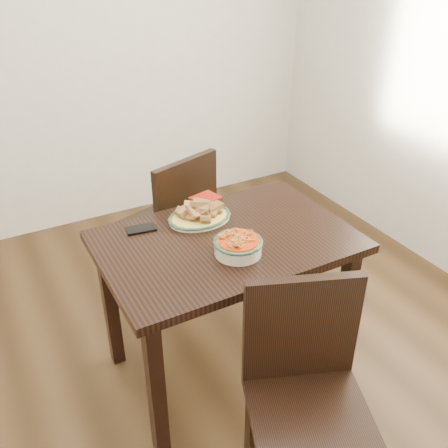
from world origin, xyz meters
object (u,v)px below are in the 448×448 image
chair_near (305,384)px  noodle_bowl (238,244)px  dining_table (226,259)px  chair_far (175,219)px  fish_plate (199,211)px  smartphone (141,229)px

chair_near → noodle_bowl: chair_near is taller
dining_table → chair_far: (0.04, 0.67, -0.14)m
fish_plate → dining_table: bearing=-81.4°
chair_far → chair_near: (-0.07, -1.31, 0.00)m
fish_plate → noodle_bowl: size_ratio=1.43×
chair_far → fish_plate: (-0.07, -0.47, 0.30)m
dining_table → fish_plate: bearing=98.6°
chair_far → fish_plate: 0.56m
chair_far → noodle_bowl: bearing=68.4°
noodle_bowl → smartphone: (-0.28, 0.37, -0.04)m
fish_plate → smartphone: 0.28m
chair_near → chair_far: bearing=108.3°
chair_far → noodle_bowl: size_ratio=4.34×
chair_near → fish_plate: (0.01, 0.85, 0.30)m
fish_plate → smartphone: (-0.27, 0.04, -0.04)m
chair_near → smartphone: bearing=127.9°
chair_far → smartphone: (-0.34, -0.42, 0.26)m
dining_table → fish_plate: fish_plate is taller
chair_near → fish_plate: size_ratio=3.04×
noodle_bowl → smartphone: 0.47m
chair_far → chair_near: bearing=69.0°
dining_table → chair_far: size_ratio=1.22×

